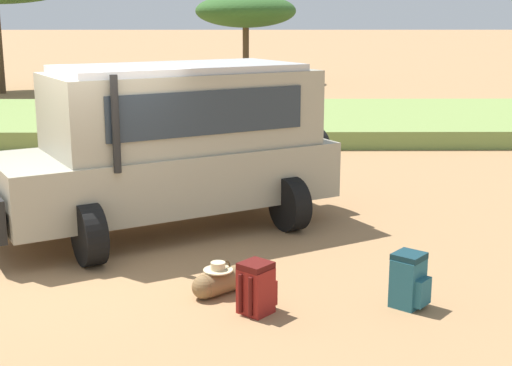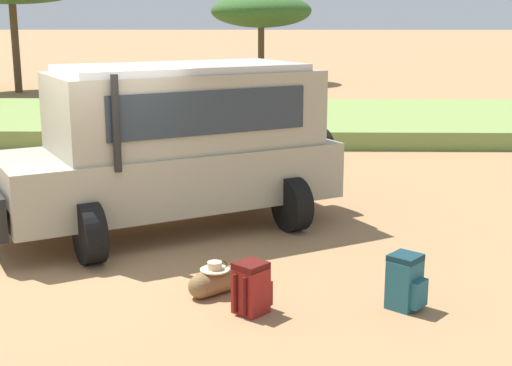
{
  "view_description": "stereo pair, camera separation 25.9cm",
  "coord_description": "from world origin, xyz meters",
  "px_view_note": "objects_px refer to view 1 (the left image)",
  "views": [
    {
      "loc": [
        2.07,
        -9.22,
        3.12
      ],
      "look_at": [
        2.16,
        -0.18,
        1.0
      ],
      "focal_mm": 50.0,
      "sensor_mm": 36.0,
      "label": 1
    },
    {
      "loc": [
        2.33,
        -9.22,
        3.12
      ],
      "look_at": [
        2.16,
        -0.18,
        1.0
      ],
      "focal_mm": 50.0,
      "sensor_mm": 36.0,
      "label": 2
    }
  ],
  "objects_px": {
    "acacia_tree_centre_back": "(246,11)",
    "backpack_beside_front_wheel": "(409,281)",
    "duffel_bag_low_black_case": "(225,280)",
    "safari_vehicle": "(174,143)",
    "backpack_cluster_center": "(256,288)"
  },
  "relations": [
    {
      "from": "safari_vehicle",
      "to": "backpack_cluster_center",
      "type": "xyz_separation_m",
      "value": [
        1.18,
        -3.19,
        -1.02
      ]
    },
    {
      "from": "backpack_beside_front_wheel",
      "to": "acacia_tree_centre_back",
      "type": "distance_m",
      "value": 27.44
    },
    {
      "from": "safari_vehicle",
      "to": "duffel_bag_low_black_case",
      "type": "bearing_deg",
      "value": -72.58
    },
    {
      "from": "duffel_bag_low_black_case",
      "to": "acacia_tree_centre_back",
      "type": "xyz_separation_m",
      "value": [
        0.13,
        26.78,
        3.2
      ]
    },
    {
      "from": "acacia_tree_centre_back",
      "to": "safari_vehicle",
      "type": "bearing_deg",
      "value": -92.25
    },
    {
      "from": "backpack_beside_front_wheel",
      "to": "backpack_cluster_center",
      "type": "xyz_separation_m",
      "value": [
        -1.67,
        -0.16,
        -0.02
      ]
    },
    {
      "from": "backpack_beside_front_wheel",
      "to": "duffel_bag_low_black_case",
      "type": "xyz_separation_m",
      "value": [
        -2.04,
        0.43,
        -0.15
      ]
    },
    {
      "from": "acacia_tree_centre_back",
      "to": "backpack_beside_front_wheel",
      "type": "bearing_deg",
      "value": -85.99
    },
    {
      "from": "backpack_beside_front_wheel",
      "to": "backpack_cluster_center",
      "type": "relative_size",
      "value": 1.07
    },
    {
      "from": "backpack_beside_front_wheel",
      "to": "backpack_cluster_center",
      "type": "distance_m",
      "value": 1.68
    },
    {
      "from": "safari_vehicle",
      "to": "duffel_bag_low_black_case",
      "type": "xyz_separation_m",
      "value": [
        0.82,
        -2.61,
        -1.14
      ]
    },
    {
      "from": "backpack_cluster_center",
      "to": "acacia_tree_centre_back",
      "type": "xyz_separation_m",
      "value": [
        -0.23,
        27.36,
        3.07
      ]
    },
    {
      "from": "safari_vehicle",
      "to": "backpack_cluster_center",
      "type": "relative_size",
      "value": 9.31
    },
    {
      "from": "safari_vehicle",
      "to": "backpack_beside_front_wheel",
      "type": "distance_m",
      "value": 4.28
    },
    {
      "from": "duffel_bag_low_black_case",
      "to": "acacia_tree_centre_back",
      "type": "distance_m",
      "value": 26.97
    }
  ]
}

